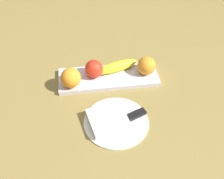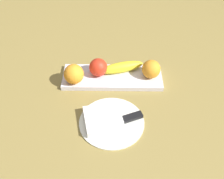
# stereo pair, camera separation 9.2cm
# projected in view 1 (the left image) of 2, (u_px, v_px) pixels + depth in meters

# --- Properties ---
(ground_plane) EXTENTS (2.40, 2.40, 0.00)m
(ground_plane) POSITION_uv_depth(u_px,v_px,m) (113.00, 78.00, 1.03)
(ground_plane) COLOR olive
(fruit_tray) EXTENTS (0.36, 0.13, 0.02)m
(fruit_tray) POSITION_uv_depth(u_px,v_px,m) (108.00, 77.00, 1.02)
(fruit_tray) COLOR silver
(fruit_tray) RESTS_ON ground_plane
(apple) EXTENTS (0.07, 0.07, 0.07)m
(apple) POSITION_uv_depth(u_px,v_px,m) (94.00, 69.00, 0.98)
(apple) COLOR red
(apple) RESTS_ON fruit_tray
(banana) EXTENTS (0.17, 0.09, 0.04)m
(banana) POSITION_uv_depth(u_px,v_px,m) (117.00, 67.00, 1.02)
(banana) COLOR yellow
(banana) RESTS_ON fruit_tray
(orange_near_apple) EXTENTS (0.07, 0.07, 0.07)m
(orange_near_apple) POSITION_uv_depth(u_px,v_px,m) (146.00, 66.00, 1.00)
(orange_near_apple) COLOR orange
(orange_near_apple) RESTS_ON fruit_tray
(orange_near_banana) EXTENTS (0.07, 0.07, 0.07)m
(orange_near_banana) POSITION_uv_depth(u_px,v_px,m) (71.00, 78.00, 0.95)
(orange_near_banana) COLOR orange
(orange_near_banana) RESTS_ON fruit_tray
(dinner_plate) EXTENTS (0.21, 0.21, 0.01)m
(dinner_plate) POSITION_uv_depth(u_px,v_px,m) (116.00, 121.00, 0.88)
(dinner_plate) COLOR white
(dinner_plate) RESTS_ON ground_plane
(folded_napkin) EXTENTS (0.14, 0.13, 0.02)m
(folded_napkin) POSITION_uv_depth(u_px,v_px,m) (108.00, 119.00, 0.86)
(folded_napkin) COLOR white
(folded_napkin) RESTS_ON dinner_plate
(knife) EXTENTS (0.18, 0.09, 0.01)m
(knife) POSITION_uv_depth(u_px,v_px,m) (129.00, 118.00, 0.87)
(knife) COLOR silver
(knife) RESTS_ON dinner_plate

